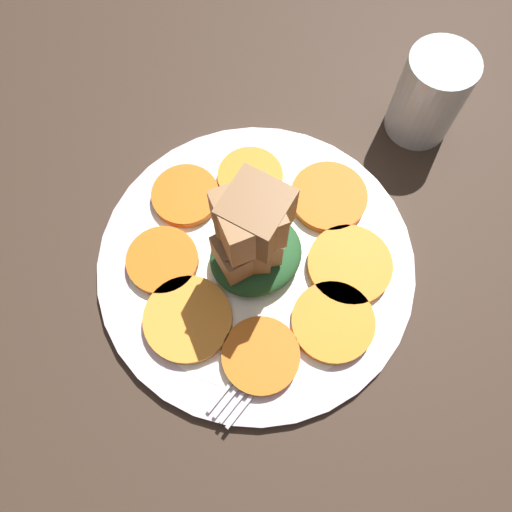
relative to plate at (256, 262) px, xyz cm
name	(u,v)px	position (x,y,z in cm)	size (l,w,h in cm)	color
table_slab	(256,268)	(0.00, 0.00, -1.52)	(120.00, 120.00, 2.00)	#38281E
plate	(256,262)	(0.00, 0.00, 0.00)	(29.37, 29.37, 1.05)	silver
carrot_slice_0	(261,356)	(-4.84, -7.46, 1.03)	(6.70, 6.70, 0.90)	orange
carrot_slice_1	(333,322)	(1.97, -8.76, 1.03)	(7.28, 7.28, 0.90)	orange
carrot_slice_2	(350,265)	(6.54, -5.50, 1.03)	(7.71, 7.71, 0.90)	orange
carrot_slice_3	(329,197)	(9.35, 1.07, 1.03)	(7.39, 7.39, 0.90)	#D56013
carrot_slice_4	(250,177)	(4.49, 7.22, 1.03)	(6.38, 6.38, 0.90)	orange
carrot_slice_5	(185,196)	(-1.76, 9.20, 1.03)	(6.46, 6.46, 0.90)	#D76215
carrot_slice_6	(163,261)	(-7.07, 4.78, 1.03)	(6.55, 6.55, 0.90)	orange
carrot_slice_7	(188,319)	(-8.16, -1.18, 1.03)	(7.78, 7.78, 0.90)	orange
center_pile	(252,240)	(-0.41, 0.00, 5.83)	(8.55, 7.70, 11.79)	#235128
fork	(284,337)	(-2.24, -7.24, 0.78)	(18.47, 6.64, 0.40)	#B2B2B7
water_glass	(429,96)	(22.84, 2.99, 4.10)	(6.58, 6.58, 9.24)	silver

